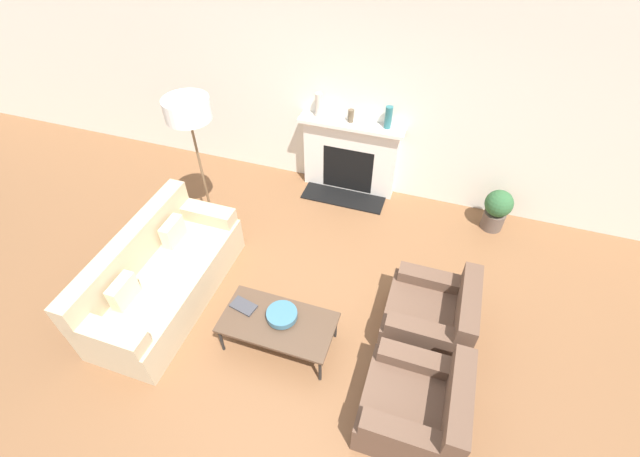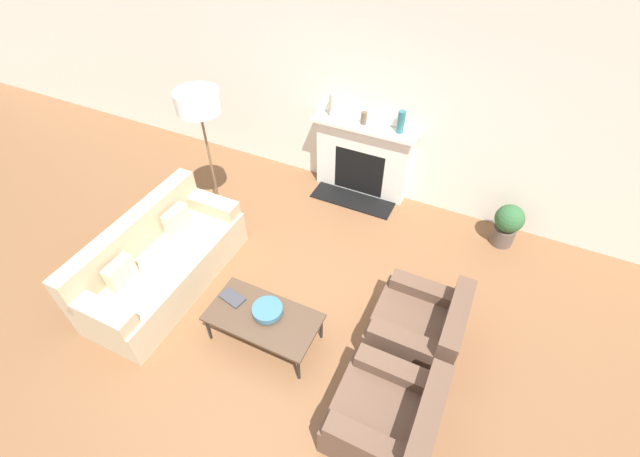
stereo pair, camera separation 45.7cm
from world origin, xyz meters
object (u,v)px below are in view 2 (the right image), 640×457
object	(u,v)px
book	(232,298)
mantel_vase_left	(333,105)
bowl	(267,310)
floor_lamp	(200,111)
potted_plant	(507,224)
fireplace	(362,160)
mantel_vase_center_left	(364,118)
couch	(161,262)
mantel_vase_center_right	(401,122)
armchair_far	(420,327)
armchair_near	(388,417)
coffee_table	(263,318)

from	to	relation	value
book	mantel_vase_left	xyz separation A→B (m)	(-0.09, 2.73, 0.86)
bowl	floor_lamp	size ratio (longest dim) A/B	0.17
book	potted_plant	distance (m)	3.50
fireplace	book	size ratio (longest dim) A/B	5.07
mantel_vase_center_left	fireplace	bearing A→B (deg)	-34.73
couch	mantel_vase_center_right	distance (m)	3.37
bowl	book	xyz separation A→B (m)	(-0.43, 0.00, -0.04)
armchair_far	bowl	distance (m)	1.56
potted_plant	armchair_far	bearing A→B (deg)	-106.90
couch	armchair_near	xyz separation A→B (m)	(2.93, -0.54, -0.05)
mantel_vase_center_left	potted_plant	bearing A→B (deg)	-6.39
mantel_vase_left	mantel_vase_center_right	distance (m)	0.94
couch	armchair_far	size ratio (longest dim) A/B	2.33
bowl	book	world-z (taller)	bowl
armchair_near	mantel_vase_left	world-z (taller)	mantel_vase_left
bowl	floor_lamp	bearing A→B (deg)	139.23
armchair_near	potted_plant	world-z (taller)	armchair_near
bowl	mantel_vase_center_left	bearing A→B (deg)	91.59
armchair_far	coffee_table	size ratio (longest dim) A/B	0.76
floor_lamp	armchair_far	bearing A→B (deg)	-14.47
bowl	armchair_near	bearing A→B (deg)	-16.26
couch	potted_plant	bearing A→B (deg)	-55.84
armchair_near	coffee_table	world-z (taller)	armchair_near
book	mantel_vase_left	bearing A→B (deg)	104.19
couch	coffee_table	distance (m)	1.48
armchair_near	mantel_vase_left	distance (m)	3.84
floor_lamp	couch	bearing A→B (deg)	-86.19
armchair_near	potted_plant	xyz separation A→B (m)	(0.58, 2.92, 0.05)
armchair_near	mantel_vase_center_right	xyz separation A→B (m)	(-1.02, 3.15, 0.97)
coffee_table	bowl	distance (m)	0.10
armchair_near	armchair_far	world-z (taller)	same
fireplace	bowl	size ratio (longest dim) A/B	4.63
fireplace	mantel_vase_center_right	xyz separation A→B (m)	(0.47, 0.01, 0.71)
fireplace	mantel_vase_center_left	size ratio (longest dim) A/B	8.45
armchair_far	mantel_vase_center_left	distance (m)	2.78
mantel_vase_left	mantel_vase_center_left	distance (m)	0.45
coffee_table	mantel_vase_center_left	world-z (taller)	mantel_vase_center_left
couch	potted_plant	size ratio (longest dim) A/B	3.40
couch	book	world-z (taller)	couch
armchair_near	mantel_vase_left	xyz separation A→B (m)	(-1.96, 3.15, 0.99)
couch	floor_lamp	xyz separation A→B (m)	(-0.08, 1.24, 1.28)
coffee_table	potted_plant	world-z (taller)	potted_plant
book	mantel_vase_center_right	bearing A→B (deg)	84.98
book	mantel_vase_center_right	size ratio (longest dim) A/B	0.96
armchair_near	bowl	bearing A→B (deg)	-106.26
armchair_far	bowl	size ratio (longest dim) A/B	2.77
armchair_far	potted_plant	distance (m)	2.01
book	floor_lamp	size ratio (longest dim) A/B	0.15
coffee_table	floor_lamp	xyz separation A→B (m)	(-1.55, 1.41, 1.24)
book	mantel_vase_center_left	world-z (taller)	mantel_vase_center_left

